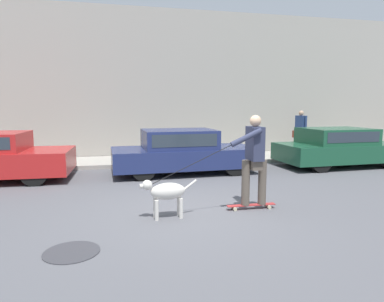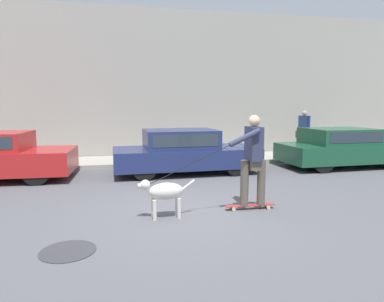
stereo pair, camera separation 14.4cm
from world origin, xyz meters
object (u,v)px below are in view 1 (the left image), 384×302
parked_car_1 (183,152)px  pedestrian_with_bag (300,130)px  skateboarder (254,156)px  parked_car_2 (339,148)px  dog (166,192)px

parked_car_1 → pedestrian_with_bag: (5.05, 2.17, 0.43)m
skateboarder → parked_car_1: bearing=-79.5°
parked_car_1 → parked_car_2: parked_car_1 is taller
skateboarder → pedestrian_with_bag: size_ratio=1.49×
parked_car_2 → pedestrian_with_bag: bearing=91.8°
parked_car_1 → parked_car_2: 5.20m
parked_car_2 → skateboarder: skateboarder is taller
pedestrian_with_bag → parked_car_1: bearing=-174.8°
parked_car_2 → pedestrian_with_bag: 2.22m
parked_car_2 → dog: 7.44m
parked_car_1 → parked_car_2: bearing=-2.1°
parked_car_1 → skateboarder: bearing=-82.7°
parked_car_1 → pedestrian_with_bag: pedestrian_with_bag is taller
parked_car_2 → dog: size_ratio=4.00×
dog → parked_car_1: bearing=-108.2°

